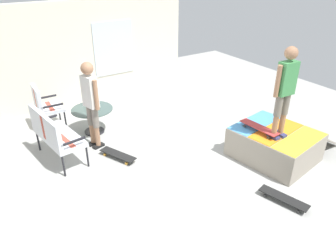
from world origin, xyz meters
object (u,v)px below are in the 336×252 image
(person_watching, at_px, (91,99))
(skateboard_on_ramp, at_px, (259,128))
(patio_bench, at_px, (53,132))
(person_skater, at_px, (285,87))
(skateboard_spare, at_px, (284,198))
(patio_table, at_px, (93,116))
(patio_chair_near_house, at_px, (44,104))
(skateboard_by_bench, at_px, (118,155))
(skate_ramp, at_px, (275,144))

(person_watching, xyz_separation_m, skateboard_on_ramp, (-2.14, -2.45, -0.39))
(patio_bench, distance_m, person_skater, 4.25)
(patio_bench, height_order, person_watching, person_watching)
(person_skater, distance_m, skateboard_spare, 1.85)
(patio_bench, xyz_separation_m, patio_table, (0.70, -1.03, -0.21))
(patio_chair_near_house, relative_size, person_skater, 0.62)
(patio_bench, height_order, person_skater, person_skater)
(patio_chair_near_house, bearing_deg, skateboard_by_bench, -158.42)
(patio_bench, bearing_deg, skate_ramp, -121.12)
(patio_bench, bearing_deg, patio_chair_near_house, -7.89)
(skateboard_spare, xyz_separation_m, skateboard_on_ramp, (1.18, -0.59, 0.59))
(skateboard_on_ramp, bearing_deg, person_skater, -155.52)
(person_skater, height_order, skateboard_spare, person_skater)
(skate_ramp, relative_size, person_watching, 1.24)
(person_skater, xyz_separation_m, skateboard_by_bench, (1.75, 2.41, -1.47))
(skateboard_by_bench, bearing_deg, patio_chair_near_house, 21.58)
(patio_bench, distance_m, skateboard_by_bench, 1.28)
(patio_table, bearing_deg, skateboard_by_bench, 179.17)
(person_watching, height_order, skateboard_spare, person_watching)
(person_watching, bearing_deg, skateboard_on_ramp, -131.11)
(person_skater, relative_size, skateboard_on_ramp, 2.04)
(skate_ramp, height_order, skateboard_on_ramp, skateboard_on_ramp)
(skateboard_by_bench, bearing_deg, skateboard_on_ramp, -122.47)
(skate_ramp, relative_size, patio_chair_near_house, 2.18)
(patio_table, relative_size, skateboard_spare, 1.09)
(skateboard_by_bench, bearing_deg, person_watching, 14.59)
(skateboard_on_ramp, bearing_deg, patio_chair_near_house, 41.43)
(patio_table, bearing_deg, skateboard_on_ramp, -140.49)
(patio_table, xyz_separation_m, skateboard_on_ramp, (-2.73, -2.25, 0.27))
(skate_ramp, xyz_separation_m, patio_chair_near_house, (3.65, 3.42, 0.32))
(skate_ramp, xyz_separation_m, skateboard_on_ramp, (0.16, 0.34, 0.38))
(skate_ramp, bearing_deg, skateboard_on_ramp, 65.07)
(person_skater, bearing_deg, patio_chair_near_house, 40.29)
(patio_bench, bearing_deg, person_skater, -124.33)
(skateboard_on_ramp, bearing_deg, person_watching, 48.89)
(patio_bench, bearing_deg, skateboard_by_bench, -120.03)
(patio_table, xyz_separation_m, person_watching, (-0.59, 0.20, 0.66))
(skate_ramp, bearing_deg, skateboard_spare, 137.43)
(patio_bench, height_order, skateboard_spare, patio_bench)
(patio_chair_near_house, xyz_separation_m, skateboard_spare, (-4.66, -2.49, -0.53))
(skateboard_spare, height_order, skateboard_on_ramp, skateboard_on_ramp)
(person_watching, height_order, skateboard_by_bench, person_watching)
(person_watching, distance_m, skateboard_by_bench, 1.21)
(patio_chair_near_house, height_order, skateboard_by_bench, patio_chair_near_house)
(skate_ramp, xyz_separation_m, patio_bench, (2.19, 3.63, 0.32))
(patio_bench, bearing_deg, skateboard_spare, -139.95)
(patio_bench, height_order, patio_table, patio_bench)
(patio_chair_near_house, xyz_separation_m, person_skater, (-3.80, -3.22, 0.94))
(skateboard_spare, relative_size, skateboard_on_ramp, 1.01)
(skate_ramp, height_order, patio_table, skate_ramp)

